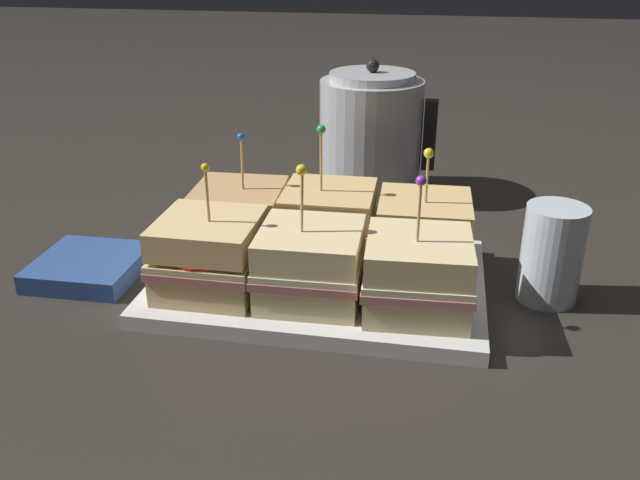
% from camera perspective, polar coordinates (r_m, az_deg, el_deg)
% --- Properties ---
extents(ground_plane, '(6.00, 6.00, 0.00)m').
position_cam_1_polar(ground_plane, '(0.81, 0.00, -4.03)').
color(ground_plane, '#2D2823').
extents(serving_platter, '(0.38, 0.27, 0.02)m').
position_cam_1_polar(serving_platter, '(0.81, 0.00, -3.47)').
color(serving_platter, silver).
rests_on(serving_platter, ground_plane).
extents(sandwich_front_left, '(0.11, 0.11, 0.15)m').
position_cam_1_polar(sandwich_front_left, '(0.77, -9.27, -1.27)').
color(sandwich_front_left, '#DBB77A').
rests_on(sandwich_front_left, serving_platter).
extents(sandwich_front_center, '(0.12, 0.12, 0.16)m').
position_cam_1_polar(sandwich_front_center, '(0.74, -0.69, -2.06)').
color(sandwich_front_center, beige).
rests_on(sandwich_front_center, serving_platter).
extents(sandwich_front_right, '(0.12, 0.12, 0.15)m').
position_cam_1_polar(sandwich_front_right, '(0.72, 8.23, -2.88)').
color(sandwich_front_right, beige).
rests_on(sandwich_front_right, serving_platter).
extents(sandwich_back_left, '(0.12, 0.12, 0.15)m').
position_cam_1_polar(sandwich_back_left, '(0.86, -6.79, 1.86)').
color(sandwich_back_left, tan).
rests_on(sandwich_back_left, serving_platter).
extents(sandwich_back_center, '(0.12, 0.12, 0.17)m').
position_cam_1_polar(sandwich_back_center, '(0.84, 0.65, 1.51)').
color(sandwich_back_center, tan).
rests_on(sandwich_back_center, serving_platter).
extents(sandwich_back_right, '(0.12, 0.12, 0.15)m').
position_cam_1_polar(sandwich_back_right, '(0.83, 8.71, 0.75)').
color(sandwich_back_right, tan).
rests_on(sandwich_back_right, serving_platter).
extents(kettle_steel, '(0.18, 0.16, 0.21)m').
position_cam_1_polar(kettle_steel, '(1.09, 4.33, 8.82)').
color(kettle_steel, '#B7BABF').
rests_on(kettle_steel, ground_plane).
extents(drinking_glass, '(0.07, 0.07, 0.11)m').
position_cam_1_polar(drinking_glass, '(0.81, 18.94, -1.11)').
color(drinking_glass, silver).
rests_on(drinking_glass, ground_plane).
extents(napkin_stack, '(0.12, 0.12, 0.02)m').
position_cam_1_polar(napkin_stack, '(0.88, -18.89, -2.15)').
color(napkin_stack, navy).
rests_on(napkin_stack, ground_plane).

